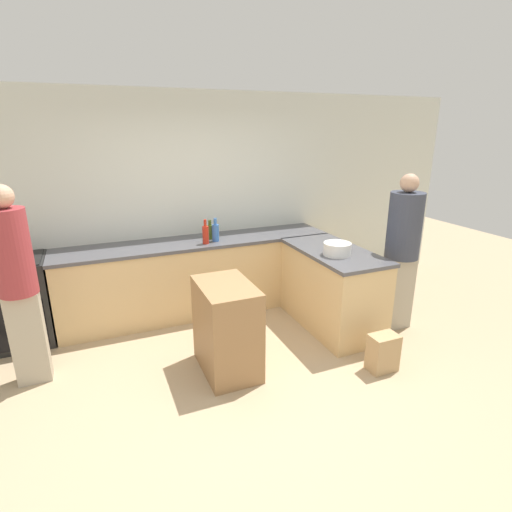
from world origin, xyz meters
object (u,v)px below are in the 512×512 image
hot_sauce_bottle (206,234)px  person_by_range (17,280)px  water_bottle_blue (216,232)px  mixing_bowl (337,249)px  island_table (227,328)px  person_at_peninsula (402,248)px  olive_oil_bottle (210,232)px  paper_bag (383,353)px  range_oven (20,301)px

hot_sauce_bottle → person_by_range: 2.00m
water_bottle_blue → mixing_bowl: bearing=-44.9°
island_table → water_bottle_blue: bearing=76.5°
hot_sauce_bottle → person_at_peninsula: person_at_peninsula is taller
island_table → mixing_bowl: bearing=9.6°
island_table → olive_oil_bottle: bearing=78.9°
olive_oil_bottle → water_bottle_blue: bearing=-73.9°
mixing_bowl → hot_sauce_bottle: 1.55m
island_table → paper_bag: bearing=-23.4°
hot_sauce_bottle → range_oven: bearing=175.1°
mixing_bowl → paper_bag: mixing_bowl is taller
person_at_peninsula → paper_bag: (-0.73, -0.67, -0.79)m
mixing_bowl → olive_oil_bottle: 1.59m
range_oven → mixing_bowl: 3.48m
olive_oil_bottle → paper_bag: 2.44m
olive_oil_bottle → mixing_bowl: bearing=-47.1°
person_by_range → island_table: bearing=-17.0°
olive_oil_bottle → person_by_range: person_by_range is taller
hot_sauce_bottle → water_bottle_blue: size_ratio=1.04×
olive_oil_bottle → person_by_range: size_ratio=0.13×
range_oven → water_bottle_blue: size_ratio=3.35×
olive_oil_bottle → paper_bag: (1.11, -1.99, -0.85)m
person_by_range → paper_bag: bearing=-20.0°
island_table → person_by_range: size_ratio=0.49×
range_oven → paper_bag: range_oven is taller
range_oven → mixing_bowl: mixing_bowl is taller
water_bottle_blue → olive_oil_bottle: size_ratio=1.19×
range_oven → mixing_bowl: bearing=-19.7°
person_at_peninsula → olive_oil_bottle: bearing=144.3°
island_table → person_by_range: 1.88m
range_oven → olive_oil_bottle: (2.16, 0.01, 0.56)m
hot_sauce_bottle → water_bottle_blue: bearing=24.0°
range_oven → person_at_peninsula: 4.24m
island_table → paper_bag: size_ratio=2.38×
island_table → mixing_bowl: 1.49m
hot_sauce_bottle → person_by_range: person_by_range is taller
island_table → water_bottle_blue: size_ratio=3.13×
island_table → person_at_peninsula: person_at_peninsula is taller
island_table → mixing_bowl: mixing_bowl is taller
person_by_range → paper_bag: (3.10, -1.13, -0.82)m
mixing_bowl → range_oven: bearing=160.3°
person_by_range → hot_sauce_bottle: bearing=20.0°
water_bottle_blue → person_at_peninsula: 2.17m
island_table → water_bottle_blue: water_bottle_blue is taller
water_bottle_blue → person_at_peninsula: size_ratio=0.16×
water_bottle_blue → paper_bag: water_bottle_blue is taller
paper_bag → range_oven: bearing=148.7°
person_at_peninsula → island_table: bearing=-178.0°
island_table → olive_oil_bottle: (0.27, 1.39, 0.59)m
water_bottle_blue → person_by_range: bearing=-159.7°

